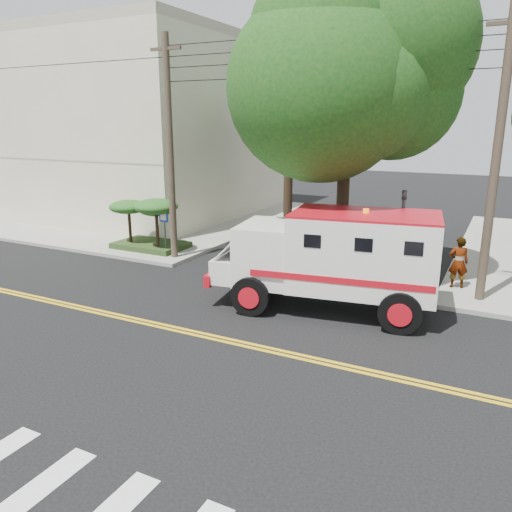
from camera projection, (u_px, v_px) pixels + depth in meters
The scene contains 12 objects.
ground at pixel (212, 337), 13.62m from camera, with size 100.00×100.00×0.00m, color black.
sidewalk_nw at pixel (143, 215), 31.13m from camera, with size 17.00×17.00×0.15m, color gray.
building_left at pixel (129, 131), 31.98m from camera, with size 16.00×14.00×10.00m, color beige.
utility_pole_left at pixel (170, 152), 20.06m from camera, with size 0.28×0.28×9.00m, color #382D23.
utility_pole_right at pixel (496, 163), 15.01m from camera, with size 0.28×0.28×9.00m, color #382D23.
tree_main at pixel (359, 74), 16.23m from camera, with size 6.08×5.70×9.85m.
tree_left at pixel (294, 121), 23.44m from camera, with size 4.48×4.20×7.70m.
traffic_signal at pixel (402, 232), 16.19m from camera, with size 0.15×0.18×3.60m.
accessibility_sign at pixel (164, 227), 21.29m from camera, with size 0.45×0.10×2.02m.
palm_planter at pixel (148, 216), 22.15m from camera, with size 3.52×2.63×2.36m.
armored_truck at pixel (334, 255), 15.19m from camera, with size 7.14×3.61×3.12m.
pedestrian_a at pixel (458, 262), 17.03m from camera, with size 0.65×0.43×1.79m, color gray.
Camera 1 is at (6.78, -10.65, 5.69)m, focal length 35.00 mm.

